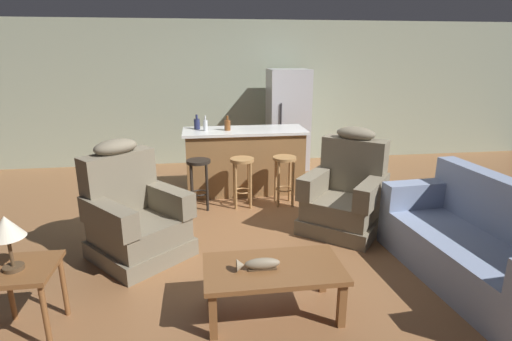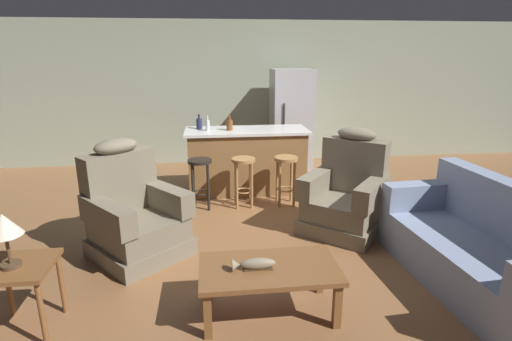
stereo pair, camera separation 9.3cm
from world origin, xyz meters
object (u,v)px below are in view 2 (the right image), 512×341
Objects in this scene: bar_stool_left at (200,175)px; bottle_tall_green at (199,123)px; refrigerator at (291,120)px; kitchen_island at (247,160)px; coffee_table at (269,273)px; couch at (480,250)px; recliner_near_lamp at (133,215)px; bottle_short_amber at (230,125)px; end_table at (20,277)px; bar_stool_middle at (244,173)px; recliner_near_island at (346,195)px; bar_stool_right at (286,172)px; fish_figurine at (254,264)px; bottle_wine_dark at (208,125)px; table_lamp at (4,227)px.

bar_stool_left is 3.18× the size of bottle_tall_green.
kitchen_island is at bearing -127.30° from refrigerator.
refrigerator is at bearing 76.21° from coffee_table.
recliner_near_lamp reaches higher than couch.
bar_stool_left is at bearing -125.89° from bottle_short_amber.
end_table is 3.01m from bar_stool_middle.
bottle_tall_green is at bearing -53.37° from couch.
couch is 2.91m from bar_stool_middle.
recliner_near_island reaches higher than bar_stool_middle.
bar_stool_left is at bearing 103.52° from coffee_table.
recliner_near_lamp reaches higher than bottle_short_amber.
bottle_tall_green is at bearing 127.22° from bar_stool_middle.
bar_stool_right is (0.59, 2.37, 0.11)m from coffee_table.
couch reaches higher than bar_stool_middle.
bottle_short_amber is at bearing -98.90° from recliner_near_island.
kitchen_island is 8.43× the size of bottle_short_amber.
recliner_near_island is (1.15, 1.50, 0.06)m from coffee_table.
bar_stool_left and bar_stool_right have the same top height.
end_table is at bearing -120.07° from bottle_short_amber.
refrigerator reaches higher than fish_figurine.
coffee_table is 3.26m from bottle_tall_green.
fish_figurine is 0.61× the size of end_table.
bottle_wine_dark is (0.12, -0.16, 0.00)m from bottle_tall_green.
recliner_near_island reaches higher than kitchen_island.
fish_figurine is at bearing -81.95° from bottle_tall_green.
bar_stool_middle is at bearing 89.75° from coffee_table.
kitchen_island is 2.65× the size of bar_stool_middle.
recliner_near_island is (-0.80, 1.30, 0.08)m from couch.
bar_stool_middle is at bearing 51.78° from end_table.
table_lamp is at bearing -68.91° from recliner_near_lamp.
coffee_table is 3.08m from bottle_wine_dark.
bottle_tall_green reaches higher than fish_figurine.
bottle_wine_dark is at bearing 98.64° from coffee_table.
table_lamp is 5.12m from refrigerator.
bottle_tall_green reaches higher than bar_stool_right.
end_table is at bearing -115.25° from bottle_wine_dark.
table_lamp reaches higher than bar_stool_left.
refrigerator is at bearing 55.51° from end_table.
bar_stool_left is at bearing -131.15° from refrigerator.
bottle_wine_dark is at bearing 64.75° from end_table.
bar_stool_right is (0.47, -0.63, -0.01)m from kitchen_island.
bar_stool_right is at bearing -53.07° from kitchen_island.
recliner_near_island is 0.68× the size of refrigerator.
table_lamp is (-3.03, -1.52, 0.45)m from recliner_near_island.
recliner_near_island is 1.76× the size of bar_stool_middle.
recliner_near_lamp reaches higher than table_lamp.
recliner_near_island is at bearing 52.54° from coffee_table.
bottle_short_amber is at bearing -21.01° from bottle_tall_green.
bar_stool_right is 1.09m from bottle_short_amber.
coffee_table is 0.61× the size of kitchen_island.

